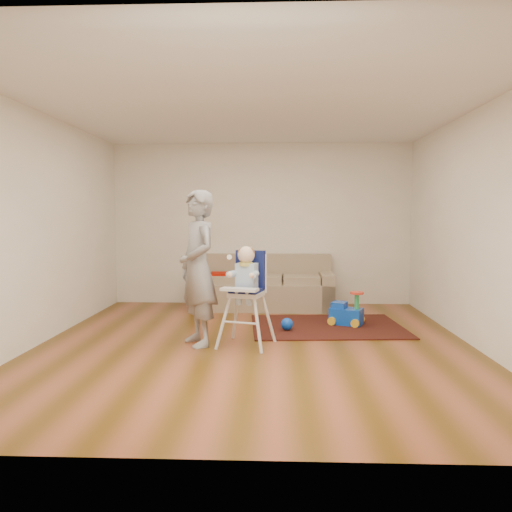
{
  "coord_description": "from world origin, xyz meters",
  "views": [
    {
      "loc": [
        0.24,
        -5.68,
        1.49
      ],
      "look_at": [
        0.0,
        0.4,
        1.0
      ],
      "focal_mm": 35.0,
      "sensor_mm": 36.0,
      "label": 1
    }
  ],
  "objects_px": {
    "toy_ball": "(287,324)",
    "adult": "(198,268)",
    "high_chair": "(246,298)",
    "ride_on_toy": "(346,307)",
    "sofa": "(264,282)",
    "side_table": "(207,291)"
  },
  "relations": [
    {
      "from": "toy_ball",
      "to": "adult",
      "type": "relative_size",
      "value": 0.09
    },
    {
      "from": "ride_on_toy",
      "to": "adult",
      "type": "xyz_separation_m",
      "value": [
        -1.86,
        -1.09,
        0.65
      ]
    },
    {
      "from": "ride_on_toy",
      "to": "toy_ball",
      "type": "xyz_separation_m",
      "value": [
        -0.82,
        -0.39,
        -0.15
      ]
    },
    {
      "from": "sofa",
      "to": "adult",
      "type": "height_order",
      "value": "adult"
    },
    {
      "from": "ride_on_toy",
      "to": "toy_ball",
      "type": "distance_m",
      "value": 0.92
    },
    {
      "from": "adult",
      "to": "high_chair",
      "type": "bearing_deg",
      "value": 57.94
    },
    {
      "from": "side_table",
      "to": "adult",
      "type": "relative_size",
      "value": 0.29
    },
    {
      "from": "side_table",
      "to": "ride_on_toy",
      "type": "distance_m",
      "value": 2.5
    },
    {
      "from": "ride_on_toy",
      "to": "sofa",
      "type": "bearing_deg",
      "value": 156.73
    },
    {
      "from": "sofa",
      "to": "high_chair",
      "type": "xyz_separation_m",
      "value": [
        -0.14,
        -2.34,
        0.13
      ]
    },
    {
      "from": "toy_ball",
      "to": "high_chair",
      "type": "height_order",
      "value": "high_chair"
    },
    {
      "from": "sofa",
      "to": "side_table",
      "type": "relative_size",
      "value": 4.29
    },
    {
      "from": "ride_on_toy",
      "to": "high_chair",
      "type": "bearing_deg",
      "value": -115.94
    },
    {
      "from": "ride_on_toy",
      "to": "toy_ball",
      "type": "relative_size",
      "value": 2.9
    },
    {
      "from": "high_chair",
      "to": "adult",
      "type": "bearing_deg",
      "value": -166.31
    },
    {
      "from": "ride_on_toy",
      "to": "toy_ball",
      "type": "bearing_deg",
      "value": -131.06
    },
    {
      "from": "ride_on_toy",
      "to": "adult",
      "type": "relative_size",
      "value": 0.26
    },
    {
      "from": "high_chair",
      "to": "adult",
      "type": "xyz_separation_m",
      "value": [
        -0.56,
        0.02,
        0.34
      ]
    },
    {
      "from": "toy_ball",
      "to": "high_chair",
      "type": "distance_m",
      "value": 0.98
    },
    {
      "from": "sofa",
      "to": "toy_ball",
      "type": "distance_m",
      "value": 1.69
    },
    {
      "from": "side_table",
      "to": "sofa",
      "type": "bearing_deg",
      "value": -7.62
    },
    {
      "from": "side_table",
      "to": "adult",
      "type": "height_order",
      "value": "adult"
    }
  ]
}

